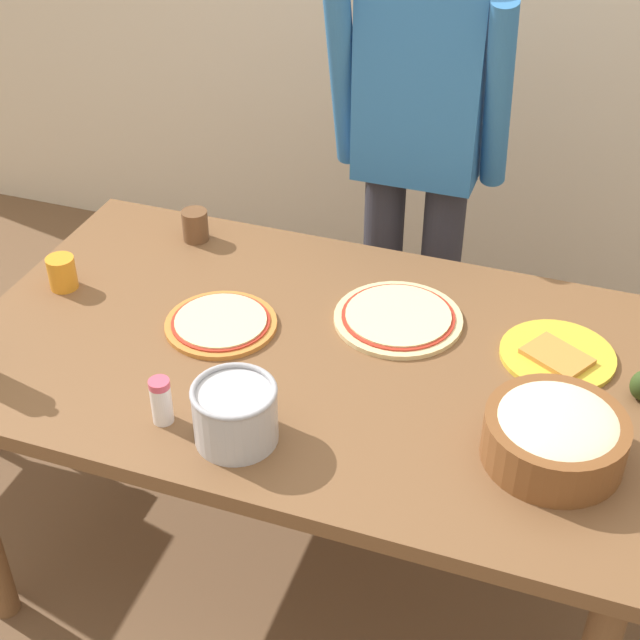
{
  "coord_description": "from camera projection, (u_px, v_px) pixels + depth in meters",
  "views": [
    {
      "loc": [
        0.57,
        -1.56,
        2.05
      ],
      "look_at": [
        0.0,
        0.05,
        0.81
      ],
      "focal_mm": 51.77,
      "sensor_mm": 36.0,
      "label": 1
    }
  ],
  "objects": [
    {
      "name": "plate_with_slice",
      "position": [
        557.0,
        355.0,
        2.08
      ],
      "size": [
        0.26,
        0.26,
        0.02
      ],
      "color": "gold",
      "rests_on": "dining_table"
    },
    {
      "name": "person_cook",
      "position": [
        419.0,
        145.0,
        2.56
      ],
      "size": [
        0.49,
        0.25,
        1.62
      ],
      "color": "#2D2D38",
      "rests_on": "ground"
    },
    {
      "name": "salt_shaker",
      "position": [
        161.0,
        401.0,
        1.88
      ],
      "size": [
        0.04,
        0.04,
        0.11
      ],
      "color": "white",
      "rests_on": "dining_table"
    },
    {
      "name": "cup_orange",
      "position": [
        62.0,
        273.0,
        2.29
      ],
      "size": [
        0.07,
        0.07,
        0.08
      ],
      "primitive_type": "cylinder",
      "color": "orange",
      "rests_on": "dining_table"
    },
    {
      "name": "pizza_cooked_on_tray",
      "position": [
        221.0,
        323.0,
        2.17
      ],
      "size": [
        0.27,
        0.27,
        0.02
      ],
      "color": "#C67A33",
      "rests_on": "dining_table"
    },
    {
      "name": "popcorn_bowl",
      "position": [
        555.0,
        434.0,
        1.79
      ],
      "size": [
        0.28,
        0.28,
        0.11
      ],
      "color": "brown",
      "rests_on": "dining_table"
    },
    {
      "name": "ground",
      "position": [
        314.0,
        566.0,
        2.55
      ],
      "size": [
        8.0,
        8.0,
        0.0
      ],
      "primitive_type": "plane",
      "color": "brown"
    },
    {
      "name": "dining_table",
      "position": [
        313.0,
        380.0,
        2.16
      ],
      "size": [
        1.6,
        0.96,
        0.76
      ],
      "color": "brown",
      "rests_on": "ground"
    },
    {
      "name": "cup_small_brown",
      "position": [
        195.0,
        225.0,
        2.48
      ],
      "size": [
        0.07,
        0.07,
        0.08
      ],
      "primitive_type": "cylinder",
      "color": "brown",
      "rests_on": "dining_table"
    },
    {
      "name": "pizza_raw_on_board",
      "position": [
        398.0,
        318.0,
        2.19
      ],
      "size": [
        0.31,
        0.31,
        0.02
      ],
      "color": "beige",
      "rests_on": "dining_table"
    },
    {
      "name": "steel_pot",
      "position": [
        235.0,
        413.0,
        1.83
      ],
      "size": [
        0.17,
        0.17,
        0.13
      ],
      "color": "#B7B7BC",
      "rests_on": "dining_table"
    }
  ]
}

